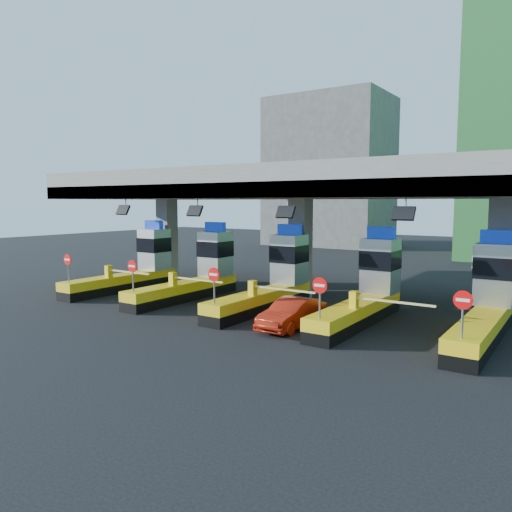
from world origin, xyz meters
The scene contains 9 objects.
ground centered at (0.00, 0.00, 0.00)m, with size 120.00×120.00×0.00m, color black.
toll_canopy centered at (0.00, 2.87, 6.13)m, with size 28.00×12.09×7.00m.
toll_lane_far_left centered at (-10.00, 0.28, 1.40)m, with size 4.43×8.00×4.16m.
toll_lane_left centered at (-5.00, 0.28, 1.40)m, with size 4.43×8.00×4.16m.
toll_lane_center centered at (0.00, 0.28, 1.40)m, with size 4.43×8.00×4.16m.
toll_lane_right centered at (5.00, 0.28, 1.40)m, with size 4.43×8.00×4.16m.
toll_lane_far_right centered at (10.00, 0.28, 1.40)m, with size 4.43×8.00×4.16m.
bg_building_concrete centered at (-14.00, 36.00, 9.00)m, with size 14.00×10.00×18.00m, color #4C4C49.
red_car centered at (2.94, -3.06, 0.63)m, with size 1.33×3.81×1.26m, color maroon.
Camera 1 is at (13.15, -21.07, 5.31)m, focal length 35.00 mm.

